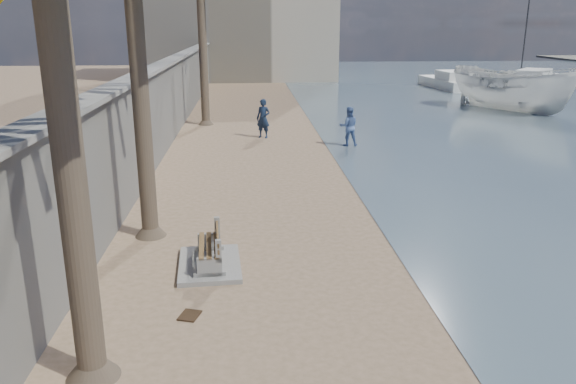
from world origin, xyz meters
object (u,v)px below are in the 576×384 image
boat_cruiser (513,87)px  yacht_near (536,82)px  sailboat_west (520,81)px  bench_far (209,252)px  yacht_far (446,84)px  person_a (263,116)px  person_b (349,124)px

boat_cruiser → yacht_near: bearing=25.6°
boat_cruiser → sailboat_west: sailboat_west is taller
bench_far → yacht_far: bearing=63.3°
person_a → bench_far: bearing=-69.3°
bench_far → yacht_near: bearing=54.3°
bench_far → person_b: 13.88m
boat_cruiser → yacht_far: boat_cruiser is taller
bench_far → sailboat_west: (25.40, 37.77, -0.02)m
person_a → sailboat_west: size_ratio=0.20×
person_a → boat_cruiser: boat_cruiser is taller
bench_far → person_a: (1.66, 14.91, 0.70)m
person_a → sailboat_west: bearing=71.0°
bench_far → yacht_near: 45.12m
person_a → sailboat_west: 32.97m
yacht_far → person_a: bearing=137.4°
person_a → sailboat_west: sailboat_west is taller
yacht_near → yacht_far: size_ratio=1.32×
bench_far → yacht_near: size_ratio=0.21×
person_b → person_a: bearing=-29.4°
bench_far → person_b: (5.40, 12.77, 0.60)m
bench_far → sailboat_west: sailboat_west is taller
yacht_near → sailboat_west: bearing=78.7°
yacht_far → sailboat_west: (7.61, 2.35, -0.00)m
bench_far → boat_cruiser: size_ratio=0.55×
person_b → yacht_near: size_ratio=0.19×
yacht_near → sailboat_west: size_ratio=0.92×
boat_cruiser → person_b: bearing=-173.4°
boat_cruiser → sailboat_west: size_ratio=0.35×
person_a → yacht_far: size_ratio=0.28×
bench_far → person_b: size_ratio=1.08×
sailboat_west → bench_far: bearing=-123.9°
boat_cruiser → person_a: bearing=173.4°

